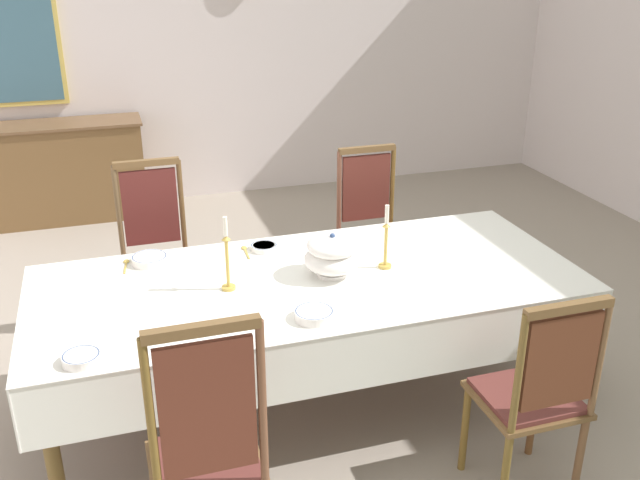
{
  "coord_description": "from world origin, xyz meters",
  "views": [
    {
      "loc": [
        -0.95,
        -3.36,
        2.4
      ],
      "look_at": [
        0.03,
        -0.27,
        1.02
      ],
      "focal_mm": 39.78,
      "sensor_mm": 36.0,
      "label": 1
    }
  ],
  "objects_px": {
    "chair_north_b": "(372,228)",
    "bowl_far_right": "(81,358)",
    "chair_north_a": "(156,252)",
    "soup_tureen": "(332,255)",
    "chair_south_a": "(207,451)",
    "spoon_primary": "(126,263)",
    "chair_south_b": "(536,393)",
    "candlestick_west": "(227,260)",
    "bowl_near_right": "(264,247)",
    "candlestick_east": "(386,243)",
    "bowl_far_left": "(314,314)",
    "spoon_secondary": "(245,249)",
    "framed_painting": "(0,24)",
    "bowl_near_left": "(149,259)",
    "dining_table": "(309,290)",
    "sideboard": "(64,172)"
  },
  "relations": [
    {
      "from": "spoon_primary",
      "to": "bowl_far_left",
      "type": "bearing_deg",
      "value": -40.71
    },
    {
      "from": "candlestick_east",
      "to": "bowl_near_left",
      "type": "bearing_deg",
      "value": 159.93
    },
    {
      "from": "chair_north_b",
      "to": "bowl_far_right",
      "type": "bearing_deg",
      "value": 38.1
    },
    {
      "from": "bowl_near_left",
      "to": "bowl_near_right",
      "type": "distance_m",
      "value": 0.64
    },
    {
      "from": "bowl_far_left",
      "to": "sideboard",
      "type": "relative_size",
      "value": 0.13
    },
    {
      "from": "dining_table",
      "to": "candlestick_west",
      "type": "xyz_separation_m",
      "value": [
        -0.42,
        -0.0,
        0.23
      ]
    },
    {
      "from": "chair_north_b",
      "to": "spoon_secondary",
      "type": "relative_size",
      "value": 6.33
    },
    {
      "from": "chair_north_a",
      "to": "spoon_primary",
      "type": "bearing_deg",
      "value": 69.81
    },
    {
      "from": "sideboard",
      "to": "framed_painting",
      "type": "bearing_deg",
      "value": -35.22
    },
    {
      "from": "bowl_far_right",
      "to": "framed_painting",
      "type": "distance_m",
      "value": 4.28
    },
    {
      "from": "bowl_near_right",
      "to": "bowl_far_right",
      "type": "xyz_separation_m",
      "value": [
        -0.99,
        -0.91,
        0.0
      ]
    },
    {
      "from": "chair_south_a",
      "to": "chair_south_b",
      "type": "distance_m",
      "value": 1.45
    },
    {
      "from": "chair_north_a",
      "to": "chair_north_b",
      "type": "relative_size",
      "value": 1.03
    },
    {
      "from": "chair_north_b",
      "to": "spoon_primary",
      "type": "xyz_separation_m",
      "value": [
        -1.64,
        -0.53,
        0.2
      ]
    },
    {
      "from": "bowl_far_right",
      "to": "spoon_primary",
      "type": "bearing_deg",
      "value": 76.02
    },
    {
      "from": "chair_north_a",
      "to": "framed_painting",
      "type": "relative_size",
      "value": 0.82
    },
    {
      "from": "sideboard",
      "to": "framed_painting",
      "type": "relative_size",
      "value": 1.01
    },
    {
      "from": "bowl_near_left",
      "to": "framed_painting",
      "type": "distance_m",
      "value": 3.48
    },
    {
      "from": "soup_tureen",
      "to": "candlestick_west",
      "type": "height_order",
      "value": "candlestick_west"
    },
    {
      "from": "candlestick_west",
      "to": "bowl_near_right",
      "type": "xyz_separation_m",
      "value": [
        0.28,
        0.42,
        -0.14
      ]
    },
    {
      "from": "chair_north_a",
      "to": "soup_tureen",
      "type": "relative_size",
      "value": 3.9
    },
    {
      "from": "chair_north_b",
      "to": "framed_painting",
      "type": "distance_m",
      "value": 3.78
    },
    {
      "from": "chair_north_a",
      "to": "spoon_primary",
      "type": "distance_m",
      "value": 0.59
    },
    {
      "from": "chair_north_a",
      "to": "spoon_secondary",
      "type": "xyz_separation_m",
      "value": [
        0.46,
        -0.54,
        0.19
      ]
    },
    {
      "from": "chair_south_a",
      "to": "chair_north_a",
      "type": "height_order",
      "value": "chair_south_a"
    },
    {
      "from": "spoon_secondary",
      "to": "framed_painting",
      "type": "bearing_deg",
      "value": 115.29
    },
    {
      "from": "candlestick_east",
      "to": "framed_painting",
      "type": "xyz_separation_m",
      "value": [
        -2.09,
        3.67,
        0.81
      ]
    },
    {
      "from": "candlestick_east",
      "to": "bowl_far_left",
      "type": "height_order",
      "value": "candlestick_east"
    },
    {
      "from": "dining_table",
      "to": "candlestick_west",
      "type": "height_order",
      "value": "candlestick_west"
    },
    {
      "from": "chair_south_a",
      "to": "soup_tureen",
      "type": "distance_m",
      "value": 1.33
    },
    {
      "from": "chair_south_a",
      "to": "chair_north_b",
      "type": "relative_size",
      "value": 1.09
    },
    {
      "from": "chair_south_b",
      "to": "bowl_near_right",
      "type": "xyz_separation_m",
      "value": [
        -0.88,
        1.41,
        0.23
      ]
    },
    {
      "from": "framed_painting",
      "to": "chair_south_a",
      "type": "bearing_deg",
      "value": -78.36
    },
    {
      "from": "chair_south_b",
      "to": "bowl_far_left",
      "type": "distance_m",
      "value": 1.05
    },
    {
      "from": "spoon_secondary",
      "to": "chair_south_b",
      "type": "bearing_deg",
      "value": -54.06
    },
    {
      "from": "bowl_near_left",
      "to": "sideboard",
      "type": "bearing_deg",
      "value": 100.12
    },
    {
      "from": "bowl_near_right",
      "to": "bowl_far_right",
      "type": "height_order",
      "value": "bowl_far_right"
    },
    {
      "from": "chair_south_a",
      "to": "spoon_primary",
      "type": "bearing_deg",
      "value": 97.57
    },
    {
      "from": "spoon_secondary",
      "to": "framed_painting",
      "type": "xyz_separation_m",
      "value": [
        -1.42,
        3.22,
        0.95
      ]
    },
    {
      "from": "chair_south_a",
      "to": "bowl_near_left",
      "type": "bearing_deg",
      "value": 92.81
    },
    {
      "from": "bowl_near_right",
      "to": "chair_north_b",
      "type": "bearing_deg",
      "value": 32.71
    },
    {
      "from": "bowl_near_right",
      "to": "bowl_far_right",
      "type": "distance_m",
      "value": 1.34
    },
    {
      "from": "bowl_near_right",
      "to": "bowl_near_left",
      "type": "bearing_deg",
      "value": 178.7
    },
    {
      "from": "soup_tureen",
      "to": "bowl_far_right",
      "type": "xyz_separation_m",
      "value": [
        -1.26,
        -0.48,
        -0.09
      ]
    },
    {
      "from": "chair_north_b",
      "to": "spoon_primary",
      "type": "height_order",
      "value": "chair_north_b"
    },
    {
      "from": "candlestick_west",
      "to": "dining_table",
      "type": "bearing_deg",
      "value": 0.0
    },
    {
      "from": "chair_south_a",
      "to": "chair_south_b",
      "type": "height_order",
      "value": "chair_south_a"
    },
    {
      "from": "dining_table",
      "to": "sideboard",
      "type": "height_order",
      "value": "sideboard"
    },
    {
      "from": "candlestick_east",
      "to": "bowl_far_left",
      "type": "xyz_separation_m",
      "value": [
        -0.53,
        -0.42,
        -0.12
      ]
    },
    {
      "from": "spoon_secondary",
      "to": "framed_painting",
      "type": "relative_size",
      "value": 0.13
    }
  ]
}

